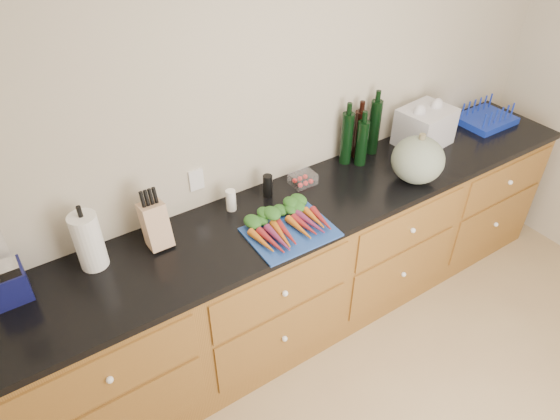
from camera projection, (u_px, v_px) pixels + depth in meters
wall_back at (288, 117)px, 2.79m from camera, size 4.10×0.05×2.60m
cabinets at (316, 262)px, 3.09m from camera, size 3.60×0.64×0.90m
countertop at (320, 201)px, 2.80m from camera, size 3.64×0.62×0.04m
cutting_board at (290, 232)px, 2.55m from camera, size 0.44×0.34×0.01m
carrots at (285, 223)px, 2.56m from camera, size 0.41×0.30×0.06m
squash at (418, 160)px, 2.85m from camera, size 0.30×0.30×0.27m
paper_towel at (89, 241)px, 2.28m from camera, size 0.13×0.13×0.29m
knife_block at (155, 225)px, 2.42m from camera, size 0.11×0.11×0.23m
grinder_salt at (231, 200)px, 2.67m from camera, size 0.05×0.05×0.12m
grinder_pepper at (268, 186)px, 2.77m from camera, size 0.05×0.05×0.13m
canister_chrome at (269, 188)px, 2.78m from camera, size 0.04×0.04×0.10m
tomato_box at (303, 179)px, 2.88m from camera, size 0.14×0.11×0.07m
bottles at (361, 135)px, 3.03m from camera, size 0.29×0.15×0.35m
grocery_bag at (425, 127)px, 3.20m from camera, size 0.36×0.30×0.24m
dish_rack at (486, 118)px, 3.48m from camera, size 0.37×0.29×0.15m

